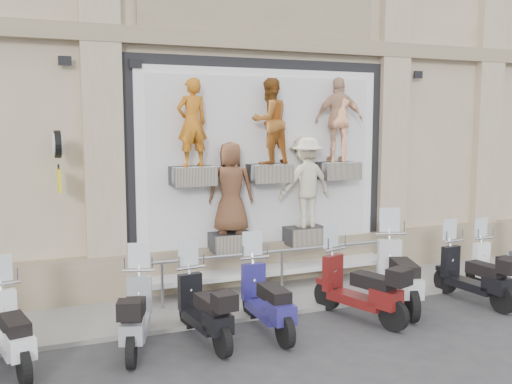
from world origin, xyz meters
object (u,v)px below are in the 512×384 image
Objects in this scene: scooter_f at (359,275)px; scooter_i at (503,259)px; scooter_b at (11,316)px; clock_sign_bracket at (58,153)px; scooter_d at (204,296)px; scooter_h at (474,264)px; guard_rail at (282,273)px; scooter_c at (136,301)px; scooter_g at (399,261)px; scooter_e at (267,286)px.

scooter_f is 1.10× the size of scooter_i.
clock_sign_bracket is at bearing 54.88° from scooter_b.
scooter_d is 0.98× the size of scooter_h.
scooter_b is (-0.80, -1.89, -2.08)m from clock_sign_bracket.
scooter_b is at bearing -113.10° from clock_sign_bracket.
clock_sign_bracket is (-3.90, 0.47, 2.34)m from guard_rail.
scooter_h is (6.13, -0.22, 0.01)m from scooter_c.
clock_sign_bracket is at bearing 157.58° from scooter_h.
scooter_c is (-3.03, -1.44, 0.27)m from guard_rail.
scooter_b is 0.93× the size of scooter_f.
scooter_b reaches higher than scooter_d.
scooter_g is 1.45m from scooter_h.
scooter_b is 0.85× the size of scooter_g.
scooter_h is (1.41, -0.34, -0.11)m from scooter_g.
scooter_f is at bearing -67.93° from guard_rail.
scooter_d reaches higher than guard_rail.
scooter_d is at bearing 177.00° from scooter_i.
scooter_f is at bearing 13.98° from scooter_c.
scooter_g is at bearing 161.03° from scooter_h.
scooter_e is (2.90, -2.02, -2.04)m from clock_sign_bracket.
scooter_f reaches higher than scooter_h.
guard_rail is 2.41× the size of scooter_g.
scooter_d is 3.74m from scooter_g.
scooter_d is 5.14m from scooter_h.
scooter_b is 0.98× the size of scooter_h.
clock_sign_bracket is 6.19m from scooter_g.
scooter_f is (5.37, -0.21, 0.06)m from scooter_b.
scooter_c reaches higher than scooter_i.
scooter_h is at bearing -172.92° from scooter_i.
guard_rail is at bearing 93.28° from scooter_f.
scooter_e is at bearing 13.66° from scooter_c.
clock_sign_bracket is at bearing 145.55° from scooter_e.
scooter_d is 1.02× the size of scooter_i.
scooter_g reaches higher than scooter_b.
scooter_g is 2.31m from scooter_i.
scooter_g is (6.40, 0.09, 0.13)m from scooter_b.
scooter_f is at bearing 178.70° from scooter_i.
scooter_f is 1.08m from scooter_g.
scooter_d is (1.86, -2.03, -2.08)m from clock_sign_bracket.
scooter_e reaches higher than guard_rail.
scooter_i is at bearing -16.44° from scooter_f.
scooter_e is at bearing -34.86° from clock_sign_bracket.
scooter_g is (3.73, 0.23, 0.13)m from scooter_d.
scooter_b is at bearing -159.08° from scooter_g.
scooter_c is at bearing -65.49° from clock_sign_bracket.
scooter_c is at bearing 172.41° from scooter_h.
scooter_b is at bearing 170.69° from scooter_d.
scooter_i is (4.99, 0.06, -0.05)m from scooter_e.
scooter_f is 3.34m from scooter_i.
scooter_c is (0.87, -1.91, -2.07)m from clock_sign_bracket.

